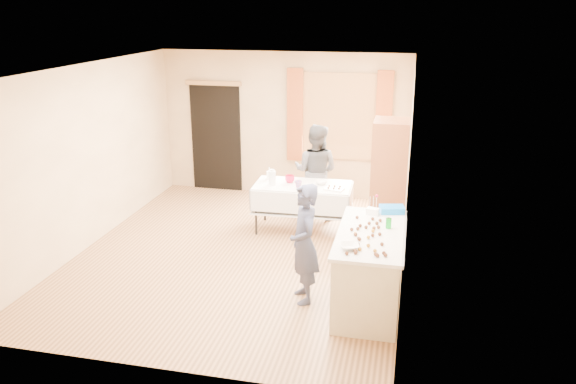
% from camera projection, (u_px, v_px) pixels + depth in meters
% --- Properties ---
extents(floor, '(4.50, 5.50, 0.02)m').
position_uv_depth(floor, '(241.00, 253.00, 8.02)').
color(floor, '#9E7047').
rests_on(floor, ground).
extents(ceiling, '(4.50, 5.50, 0.02)m').
position_uv_depth(ceiling, '(236.00, 67.00, 7.19)').
color(ceiling, white).
rests_on(ceiling, floor).
extents(wall_back, '(4.50, 0.02, 2.60)m').
position_uv_depth(wall_back, '(284.00, 125.00, 10.16)').
color(wall_back, tan).
rests_on(wall_back, floor).
extents(wall_front, '(4.50, 0.02, 2.60)m').
position_uv_depth(wall_front, '(148.00, 247.00, 5.05)').
color(wall_front, tan).
rests_on(wall_front, floor).
extents(wall_left, '(0.02, 5.50, 2.60)m').
position_uv_depth(wall_left, '(88.00, 156.00, 8.07)').
color(wall_left, tan).
rests_on(wall_left, floor).
extents(wall_right, '(0.02, 5.50, 2.60)m').
position_uv_depth(wall_right, '(409.00, 176.00, 7.14)').
color(wall_right, tan).
rests_on(wall_right, floor).
extents(window_frame, '(1.32, 0.06, 1.52)m').
position_uv_depth(window_frame, '(339.00, 117.00, 9.85)').
color(window_frame, olive).
rests_on(window_frame, wall_back).
extents(window_pane, '(1.20, 0.02, 1.40)m').
position_uv_depth(window_pane, '(339.00, 117.00, 9.84)').
color(window_pane, white).
rests_on(window_pane, wall_back).
extents(curtain_left, '(0.28, 0.06, 1.65)m').
position_uv_depth(curtain_left, '(295.00, 115.00, 9.97)').
color(curtain_left, brown).
rests_on(curtain_left, wall_back).
extents(curtain_right, '(0.28, 0.06, 1.65)m').
position_uv_depth(curtain_right, '(384.00, 119.00, 9.65)').
color(curtain_right, brown).
rests_on(curtain_right, wall_back).
extents(doorway, '(0.95, 0.04, 2.00)m').
position_uv_depth(doorway, '(216.00, 138.00, 10.49)').
color(doorway, black).
rests_on(doorway, floor).
extents(door_lintel, '(1.05, 0.06, 0.08)m').
position_uv_depth(door_lintel, '(213.00, 83.00, 10.14)').
color(door_lintel, olive).
rests_on(door_lintel, wall_back).
extents(cabinet, '(0.50, 0.60, 1.84)m').
position_uv_depth(cabinet, '(389.00, 183.00, 8.09)').
color(cabinet, brown).
rests_on(cabinet, floor).
extents(counter, '(0.76, 1.61, 0.91)m').
position_uv_depth(counter, '(370.00, 269.00, 6.53)').
color(counter, '#B9B297').
rests_on(counter, floor).
extents(party_table, '(1.53, 0.82, 0.75)m').
position_uv_depth(party_table, '(303.00, 203.00, 8.69)').
color(party_table, black).
rests_on(party_table, floor).
extents(chair, '(0.47, 0.47, 0.93)m').
position_uv_depth(chair, '(312.00, 195.00, 9.59)').
color(chair, black).
rests_on(chair, floor).
extents(girl, '(0.78, 0.73, 1.45)m').
position_uv_depth(girl, '(304.00, 244.00, 6.53)').
color(girl, '#282C49').
rests_on(girl, floor).
extents(woman, '(0.93, 0.82, 1.56)m').
position_uv_depth(woman, '(316.00, 171.00, 9.18)').
color(woman, black).
rests_on(woman, floor).
extents(soda_can, '(0.08, 0.08, 0.12)m').
position_uv_depth(soda_can, '(389.00, 223.00, 6.48)').
color(soda_can, '#0E8C20').
rests_on(soda_can, counter).
extents(mixing_bowl, '(0.31, 0.31, 0.05)m').
position_uv_depth(mixing_bowl, '(349.00, 246.00, 5.95)').
color(mixing_bowl, white).
rests_on(mixing_bowl, counter).
extents(foam_block, '(0.17, 0.13, 0.08)m').
position_uv_depth(foam_block, '(373.00, 211.00, 6.91)').
color(foam_block, white).
rests_on(foam_block, counter).
extents(blue_basket, '(0.34, 0.26, 0.08)m').
position_uv_depth(blue_basket, '(392.00, 209.00, 6.98)').
color(blue_basket, blue).
rests_on(blue_basket, counter).
extents(pitcher, '(0.11, 0.11, 0.22)m').
position_uv_depth(pitcher, '(272.00, 178.00, 8.55)').
color(pitcher, silver).
rests_on(pitcher, party_table).
extents(cup_red, '(0.15, 0.15, 0.12)m').
position_uv_depth(cup_red, '(290.00, 179.00, 8.68)').
color(cup_red, '#BF0D35').
rests_on(cup_red, party_table).
extents(cup_rainbow, '(0.13, 0.13, 0.10)m').
position_uv_depth(cup_rainbow, '(298.00, 184.00, 8.45)').
color(cup_rainbow, red).
rests_on(cup_rainbow, party_table).
extents(small_bowl, '(0.26, 0.26, 0.05)m').
position_uv_depth(small_bowl, '(321.00, 182.00, 8.60)').
color(small_bowl, white).
rests_on(small_bowl, party_table).
extents(pastry_tray, '(0.32, 0.25, 0.02)m').
position_uv_depth(pastry_tray, '(334.00, 189.00, 8.37)').
color(pastry_tray, white).
rests_on(pastry_tray, party_table).
extents(bottle, '(0.12, 0.13, 0.19)m').
position_uv_depth(bottle, '(269.00, 173.00, 8.83)').
color(bottle, white).
rests_on(bottle, party_table).
extents(cake_balls, '(0.46, 1.10, 0.04)m').
position_uv_depth(cake_balls, '(368.00, 237.00, 6.21)').
color(cake_balls, '#3F2314').
rests_on(cake_balls, counter).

